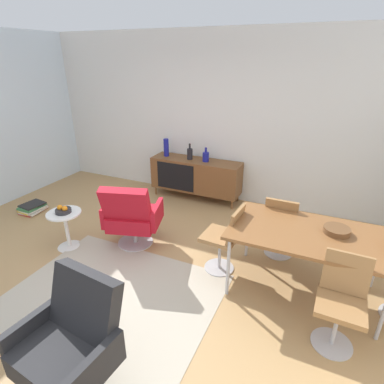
# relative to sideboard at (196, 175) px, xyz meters

# --- Properties ---
(ground_plane) EXTENTS (8.32, 8.32, 0.00)m
(ground_plane) POSITION_rel_sideboard_xyz_m (0.19, -2.30, -0.44)
(ground_plane) COLOR tan
(wall_back) EXTENTS (6.80, 0.12, 2.80)m
(wall_back) POSITION_rel_sideboard_xyz_m (0.19, 0.30, 0.96)
(wall_back) COLOR silver
(wall_back) RESTS_ON ground_plane
(sideboard) EXTENTS (1.60, 0.45, 0.72)m
(sideboard) POSITION_rel_sideboard_xyz_m (0.00, 0.00, 0.00)
(sideboard) COLOR brown
(sideboard) RESTS_ON ground_plane
(vase_cobalt) EXTENTS (0.10, 0.10, 0.28)m
(vase_cobalt) POSITION_rel_sideboard_xyz_m (-0.12, 0.00, 0.38)
(vase_cobalt) COLOR black
(vase_cobalt) RESTS_ON sideboard
(vase_sculptural_dark) EXTENTS (0.11, 0.11, 0.24)m
(vase_sculptural_dark) POSITION_rel_sideboard_xyz_m (0.18, 0.00, 0.37)
(vase_sculptural_dark) COLOR navy
(vase_sculptural_dark) RESTS_ON sideboard
(vase_ceramic_small) EXTENTS (0.09, 0.09, 0.31)m
(vase_ceramic_small) POSITION_rel_sideboard_xyz_m (-0.58, 0.00, 0.44)
(vase_ceramic_small) COLOR navy
(vase_ceramic_small) RESTS_ON sideboard
(dining_table) EXTENTS (1.60, 0.90, 0.74)m
(dining_table) POSITION_rel_sideboard_xyz_m (2.04, -1.77, 0.26)
(dining_table) COLOR brown
(dining_table) RESTS_ON ground_plane
(wooden_bowl_on_table) EXTENTS (0.26, 0.26, 0.06)m
(wooden_bowl_on_table) POSITION_rel_sideboard_xyz_m (2.29, -1.66, 0.33)
(wooden_bowl_on_table) COLOR brown
(wooden_bowl_on_table) RESTS_ON dining_table
(dining_chair_back_left) EXTENTS (0.40, 0.43, 0.86)m
(dining_chair_back_left) POSITION_rel_sideboard_xyz_m (1.69, -1.21, 0.03)
(dining_chair_back_left) COLOR #9E7042
(dining_chair_back_left) RESTS_ON ground_plane
(dining_chair_near_window) EXTENTS (0.45, 0.43, 0.86)m
(dining_chair_near_window) POSITION_rel_sideboard_xyz_m (1.15, -1.77, 0.03)
(dining_chair_near_window) COLOR #9E7042
(dining_chair_near_window) RESTS_ON ground_plane
(dining_chair_front_right) EXTENTS (0.41, 0.43, 0.86)m
(dining_chair_front_right) POSITION_rel_sideboard_xyz_m (2.39, -2.33, 0.03)
(dining_chair_front_right) COLOR #9E7042
(dining_chair_front_right) RESTS_ON ground_plane
(lounge_chair_red) EXTENTS (0.84, 0.80, 0.95)m
(lounge_chair_red) POSITION_rel_sideboard_xyz_m (-0.14, -1.78, 0.03)
(lounge_chair_red) COLOR red
(lounge_chair_red) RESTS_ON ground_plane
(armchair_black_shell) EXTENTS (0.77, 0.71, 0.95)m
(armchair_black_shell) POSITION_rel_sideboard_xyz_m (0.58, -3.61, 0.03)
(armchair_black_shell) COLOR #262628
(armchair_black_shell) RESTS_ON ground_plane
(side_table_round) EXTENTS (0.44, 0.44, 0.52)m
(side_table_round) POSITION_rel_sideboard_xyz_m (-0.92, -2.17, -0.12)
(side_table_round) COLOR white
(side_table_round) RESTS_ON ground_plane
(fruit_bowl) EXTENTS (0.20, 0.20, 0.11)m
(fruit_bowl) POSITION_rel_sideboard_xyz_m (-0.92, -2.17, 0.12)
(fruit_bowl) COLOR #262628
(fruit_bowl) RESTS_ON side_table_round
(magazine_stack) EXTENTS (0.34, 0.41, 0.14)m
(magazine_stack) POSITION_rel_sideboard_xyz_m (-2.25, -1.63, -0.37)
(magazine_stack) COLOR red
(magazine_stack) RESTS_ON ground_plane
(area_rug) EXTENTS (2.20, 1.70, 0.01)m
(area_rug) POSITION_rel_sideboard_xyz_m (0.21, -2.70, -0.44)
(area_rug) COLOR #B7AD99
(area_rug) RESTS_ON ground_plane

